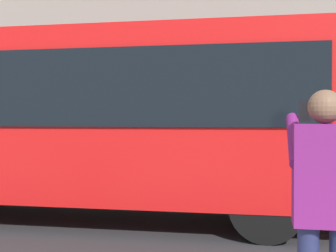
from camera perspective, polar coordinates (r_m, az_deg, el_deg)
ground_plane at (r=8.06m, az=15.10°, el=-11.03°), size 60.00×60.00×0.00m
red_bus at (r=8.02m, az=-10.32°, el=1.03°), size 9.05×2.54×3.08m
pedestrian_photographer at (r=3.23m, az=18.55°, el=-8.46°), size 0.53×0.52×1.70m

